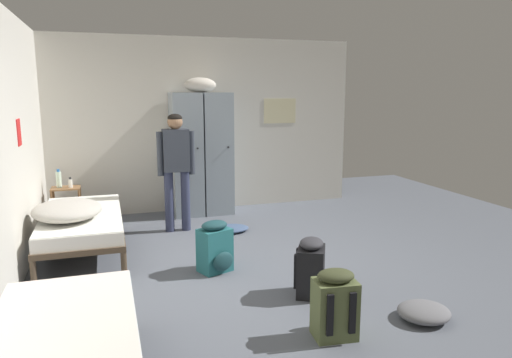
# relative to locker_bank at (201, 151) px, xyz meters

# --- Properties ---
(ground_plane) EXTENTS (9.33, 9.33, 0.00)m
(ground_plane) POSITION_rel_locker_bank_xyz_m (0.13, -2.64, -0.97)
(ground_plane) COLOR #565B66
(room_backdrop) EXTENTS (4.86, 5.89, 2.69)m
(room_backdrop) POSITION_rel_locker_bank_xyz_m (-1.18, -1.29, 0.37)
(room_backdrop) COLOR beige
(room_backdrop) RESTS_ON ground_plane
(locker_bank) EXTENTS (0.90, 0.55, 2.07)m
(locker_bank) POSITION_rel_locker_bank_xyz_m (0.00, 0.00, 0.00)
(locker_bank) COLOR #8C99A3
(locker_bank) RESTS_ON ground_plane
(shelf_unit) EXTENTS (0.38, 0.30, 0.57)m
(shelf_unit) POSITION_rel_locker_bank_xyz_m (-1.95, -0.21, -0.62)
(shelf_unit) COLOR brown
(shelf_unit) RESTS_ON ground_plane
(bed_left_rear) EXTENTS (0.90, 1.90, 0.49)m
(bed_left_rear) POSITION_rel_locker_bank_xyz_m (-1.70, -1.41, -0.59)
(bed_left_rear) COLOR #473828
(bed_left_rear) RESTS_ON ground_plane
(bed_left_front) EXTENTS (0.90, 1.90, 0.49)m
(bed_left_front) POSITION_rel_locker_bank_xyz_m (-1.70, -4.33, -0.59)
(bed_left_front) COLOR #473828
(bed_left_front) RESTS_ON ground_plane
(bedding_heap) EXTENTS (0.73, 0.83, 0.21)m
(bedding_heap) POSITION_rel_locker_bank_xyz_m (-1.83, -1.67, -0.37)
(bedding_heap) COLOR #B7B2A8
(bedding_heap) RESTS_ON bed_left_rear
(person_traveler) EXTENTS (0.50, 0.20, 1.58)m
(person_traveler) POSITION_rel_locker_bank_xyz_m (-0.50, -0.82, -0.02)
(person_traveler) COLOR #2D334C
(person_traveler) RESTS_ON ground_plane
(water_bottle) EXTENTS (0.07, 0.07, 0.25)m
(water_bottle) POSITION_rel_locker_bank_xyz_m (-2.03, -0.19, -0.28)
(water_bottle) COLOR silver
(water_bottle) RESTS_ON shelf_unit
(lotion_bottle) EXTENTS (0.05, 0.05, 0.14)m
(lotion_bottle) POSITION_rel_locker_bank_xyz_m (-1.88, -0.25, -0.34)
(lotion_bottle) COLOR white
(lotion_bottle) RESTS_ON shelf_unit
(backpack_black) EXTENTS (0.41, 0.40, 0.55)m
(backpack_black) POSITION_rel_locker_bank_xyz_m (0.38, -3.28, -0.71)
(backpack_black) COLOR black
(backpack_black) RESTS_ON ground_plane
(backpack_teal) EXTENTS (0.39, 0.40, 0.55)m
(backpack_teal) POSITION_rel_locker_bank_xyz_m (-0.35, -2.43, -0.71)
(backpack_teal) COLOR #23666B
(backpack_teal) RESTS_ON ground_plane
(backpack_olive) EXTENTS (0.34, 0.36, 0.55)m
(backpack_olive) POSITION_rel_locker_bank_xyz_m (0.22, -4.03, -0.71)
(backpack_olive) COLOR #566038
(backpack_olive) RESTS_ON ground_plane
(clothes_pile_denim) EXTENTS (0.55, 0.38, 0.08)m
(clothes_pile_denim) POSITION_rel_locker_bank_xyz_m (0.13, -1.09, -0.93)
(clothes_pile_denim) COLOR #42567A
(clothes_pile_denim) RESTS_ON ground_plane
(clothes_pile_grey) EXTENTS (0.44, 0.41, 0.13)m
(clothes_pile_grey) POSITION_rel_locker_bank_xyz_m (1.07, -4.01, -0.90)
(clothes_pile_grey) COLOR slate
(clothes_pile_grey) RESTS_ON ground_plane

